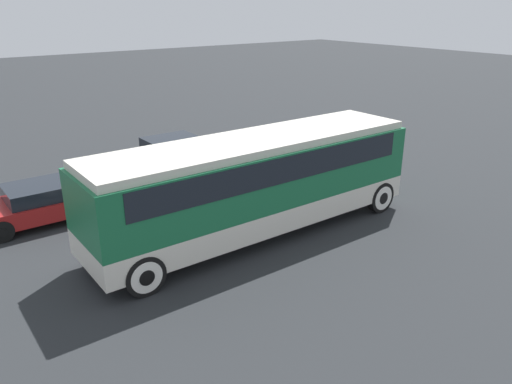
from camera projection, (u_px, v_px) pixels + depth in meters
The scene contains 5 objects.
ground_plane at pixel (256, 233), 15.38m from camera, with size 120.00×120.00×0.00m, color #26282B.
tour_bus at pixel (259, 177), 14.78m from camera, with size 10.44×2.61×3.02m.
parked_car_near at pixel (271, 144), 22.54m from camera, with size 4.69×1.87×1.34m.
parked_car_mid at pixel (48, 201), 16.11m from camera, with size 4.22×1.95×1.26m.
parked_car_far at pixel (174, 151), 21.46m from camera, with size 4.20×1.78×1.29m.
Camera 1 is at (-8.32, -11.14, 6.68)m, focal length 35.00 mm.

